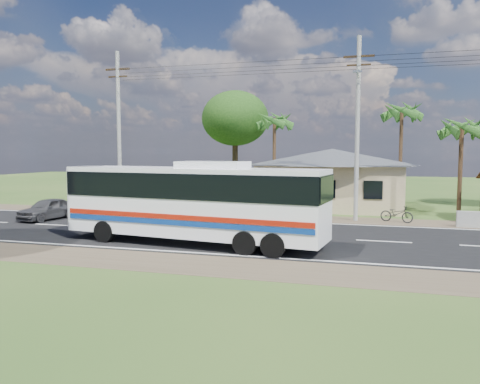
{
  "coord_description": "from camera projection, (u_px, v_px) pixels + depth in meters",
  "views": [
    {
      "loc": [
        3.87,
        -22.53,
        4.22
      ],
      "look_at": [
        -2.75,
        1.0,
        2.08
      ],
      "focal_mm": 35.0,
      "sensor_mm": 36.0,
      "label": 1
    }
  ],
  "objects": [
    {
      "name": "palm_near",
      "position": [
        462.0,
        128.0,
        30.5
      ],
      "size": [
        2.8,
        2.8,
        6.7
      ],
      "color": "#47301E",
      "rests_on": "ground"
    },
    {
      "name": "utility_poles",
      "position": [
        352.0,
        125.0,
        28.01
      ],
      "size": [
        32.8,
        2.22,
        11.0
      ],
      "color": "#9E9E99",
      "rests_on": "ground"
    },
    {
      "name": "motorcycle",
      "position": [
        397.0,
        214.0,
        27.78
      ],
      "size": [
        2.05,
        1.32,
        1.02
      ],
      "primitive_type": "imported",
      "rotation": [
        0.0,
        0.0,
        1.21
      ],
      "color": "black",
      "rests_on": "ground"
    },
    {
      "name": "palm_mid",
      "position": [
        402.0,
        112.0,
        35.63
      ],
      "size": [
        2.8,
        2.8,
        8.2
      ],
      "color": "#47301E",
      "rests_on": "ground"
    },
    {
      "name": "road",
      "position": [
        288.0,
        237.0,
        23.01
      ],
      "size": [
        120.0,
        16.0,
        0.03
      ],
      "color": "black",
      "rests_on": "ground"
    },
    {
      "name": "coach_bus",
      "position": [
        193.0,
        197.0,
        21.0
      ],
      "size": [
        12.36,
        4.08,
        3.77
      ],
      "rotation": [
        0.0,
        0.0,
        -0.13
      ],
      "color": "white",
      "rests_on": "ground"
    },
    {
      "name": "house",
      "position": [
        332.0,
        172.0,
        34.98
      ],
      "size": [
        12.4,
        10.0,
        5.0
      ],
      "color": "tan",
      "rests_on": "ground"
    },
    {
      "name": "tree_behind_house",
      "position": [
        235.0,
        119.0,
        41.81
      ],
      "size": [
        6.0,
        6.0,
        9.61
      ],
      "color": "#47301E",
      "rests_on": "ground"
    },
    {
      "name": "palm_far",
      "position": [
        274.0,
        122.0,
        38.85
      ],
      "size": [
        2.8,
        2.8,
        7.7
      ],
      "color": "#47301E",
      "rests_on": "ground"
    },
    {
      "name": "ground",
      "position": [
        288.0,
        237.0,
        23.01
      ],
      "size": [
        120.0,
        120.0,
        0.0
      ],
      "primitive_type": "plane",
      "color": "#2A4A1A",
      "rests_on": "ground"
    },
    {
      "name": "small_car",
      "position": [
        48.0,
        209.0,
        28.83
      ],
      "size": [
        2.07,
        4.09,
        1.34
      ],
      "primitive_type": "imported",
      "rotation": [
        0.0,
        0.0,
        -0.13
      ],
      "color": "#333336",
      "rests_on": "ground"
    }
  ]
}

